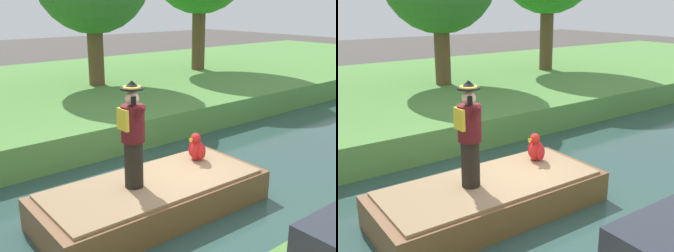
{
  "view_description": "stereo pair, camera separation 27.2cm",
  "coord_description": "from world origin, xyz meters",
  "views": [
    {
      "loc": [
        5.35,
        -4.55,
        3.74
      ],
      "look_at": [
        -0.17,
        -0.1,
        1.61
      ],
      "focal_mm": 43.73,
      "sensor_mm": 36.0,
      "label": 1
    },
    {
      "loc": [
        5.52,
        -4.33,
        3.74
      ],
      "look_at": [
        -0.17,
        -0.1,
        1.61
      ],
      "focal_mm": 43.73,
      "sensor_mm": 36.0,
      "label": 2
    }
  ],
  "objects": [
    {
      "name": "boat",
      "position": [
        0.0,
        -0.57,
        0.4
      ],
      "size": [
        1.88,
        4.23,
        0.61
      ],
      "color": "brown",
      "rests_on": "canal_water"
    },
    {
      "name": "person_pirate",
      "position": [
        -0.04,
        -0.95,
        1.64
      ],
      "size": [
        0.61,
        0.42,
        1.85
      ],
      "rotation": [
        0.0,
        0.0,
        0.22
      ],
      "color": "black",
      "rests_on": "boat"
    },
    {
      "name": "ground_plane",
      "position": [
        0.0,
        0.0,
        0.0
      ],
      "size": [
        80.0,
        80.0,
        0.0
      ],
      "primitive_type": "plane",
      "color": "#4C4742"
    },
    {
      "name": "parrot_plush",
      "position": [
        -0.29,
        0.74,
        0.95
      ],
      "size": [
        0.36,
        0.35,
        0.57
      ],
      "color": "red",
      "rests_on": "boat"
    },
    {
      "name": "canal_water",
      "position": [
        0.0,
        0.0,
        0.05
      ],
      "size": [
        5.58,
        48.0,
        0.1
      ],
      "primitive_type": "cube",
      "color": "#2D4C47",
      "rests_on": "ground"
    },
    {
      "name": "grass_bank_near",
      "position": [
        -8.79,
        0.0,
        0.44
      ],
      "size": [
        11.99,
        48.0,
        0.88
      ],
      "primitive_type": "cube",
      "color": "#568E42",
      "rests_on": "ground"
    }
  ]
}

